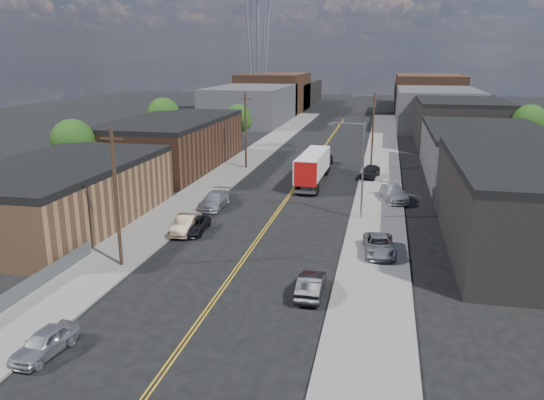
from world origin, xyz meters
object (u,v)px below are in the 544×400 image
at_px(semi_truck, 314,164).
at_px(car_right_lot_c, 370,171).
at_px(car_right_lot_a, 379,245).
at_px(car_ahead_truck, 321,160).
at_px(car_left_b, 186,224).
at_px(car_left_d, 215,200).
at_px(car_right_lot_b, 394,193).
at_px(car_right_oncoming, 311,285).
at_px(car_left_c, 193,225).
at_px(car_left_a, 45,342).

distance_m(semi_truck, car_right_lot_c, 7.32).
xyz_separation_m(car_right_lot_a, car_right_lot_c, (-1.54, 26.20, 0.10)).
xyz_separation_m(car_right_lot_a, car_ahead_truck, (-8.30, 32.58, -0.03)).
bearing_deg(car_left_b, car_right_lot_c, 55.81).
distance_m(car_left_d, car_right_lot_b, 18.36).
bearing_deg(car_right_lot_b, car_right_oncoming, -116.55).
height_order(car_left_b, car_right_oncoming, car_left_b).
relative_size(car_right_oncoming, car_right_lot_b, 0.82).
bearing_deg(semi_truck, car_left_c, -108.28).
relative_size(car_left_d, car_ahead_truck, 0.93).
bearing_deg(car_right_lot_c, car_right_lot_b, -64.78).
relative_size(car_left_b, car_right_lot_b, 0.87).
bearing_deg(car_right_lot_b, car_right_lot_a, -108.38).
bearing_deg(car_right_oncoming, car_ahead_truck, -84.75).
height_order(car_left_c, car_right_lot_c, car_right_lot_c).
bearing_deg(car_left_d, car_left_a, -89.24).
relative_size(car_left_c, car_right_lot_c, 1.03).
relative_size(car_left_c, car_right_lot_b, 0.89).
bearing_deg(car_left_a, car_left_c, 95.68).
height_order(car_right_lot_a, car_right_lot_b, car_right_lot_b).
xyz_separation_m(car_left_b, car_left_d, (0.00, 8.00, 0.02)).
distance_m(car_left_b, car_left_d, 8.00).
bearing_deg(car_left_d, car_right_lot_b, 19.33).
distance_m(car_right_oncoming, car_right_lot_a, 8.90).
bearing_deg(car_right_lot_b, car_left_b, -155.54).
xyz_separation_m(car_left_d, car_right_lot_b, (17.40, 5.85, 0.14)).
xyz_separation_m(car_right_oncoming, car_right_lot_b, (5.26, 23.77, 0.20)).
bearing_deg(car_right_lot_c, car_ahead_truck, 147.07).
bearing_deg(car_right_lot_a, car_left_c, 166.46).
distance_m(car_left_b, car_right_lot_c, 28.29).
bearing_deg(car_right_lot_b, semi_truck, 128.01).
relative_size(car_left_a, car_right_lot_b, 0.75).
bearing_deg(car_ahead_truck, car_right_lot_c, -42.49).
bearing_deg(car_right_lot_b, car_left_c, -155.13).
height_order(car_left_d, car_right_oncoming, car_left_d).
bearing_deg(car_right_oncoming, car_left_b, -39.98).
relative_size(car_right_lot_b, car_ahead_truck, 0.92).
distance_m(car_right_lot_b, car_right_lot_c, 10.71).
xyz_separation_m(car_right_lot_b, car_right_lot_c, (-2.74, 10.35, 0.01)).
bearing_deg(semi_truck, car_left_a, -99.60).
distance_m(car_left_a, car_left_d, 27.50).
xyz_separation_m(car_right_lot_b, car_ahead_truck, (-9.50, 16.73, -0.12)).
height_order(car_left_a, car_right_lot_c, car_right_lot_c).
bearing_deg(semi_truck, car_right_lot_c, 27.62).
height_order(car_left_a, car_right_lot_a, car_right_lot_a).
relative_size(semi_truck, car_right_lot_b, 2.74).
distance_m(car_left_b, car_right_lot_b, 22.24).
bearing_deg(car_left_b, car_ahead_truck, 72.53).
xyz_separation_m(car_left_c, car_left_d, (-0.57, 7.74, 0.12)).
bearing_deg(car_left_d, car_ahead_truck, 71.47).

